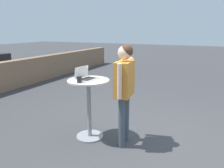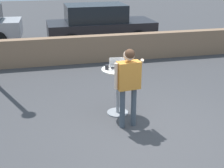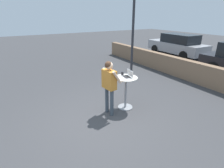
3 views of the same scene
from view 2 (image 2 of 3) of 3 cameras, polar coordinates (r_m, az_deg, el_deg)
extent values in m
plane|color=#3D3D3F|center=(6.37, 6.22, -8.86)|extent=(50.00, 50.00, 0.00)
cube|color=#84664C|center=(10.75, -2.60, 6.50)|extent=(15.33, 0.35, 0.91)
cylinder|color=gray|center=(7.11, 1.03, -5.22)|extent=(0.48, 0.48, 0.03)
cylinder|color=gray|center=(6.90, 1.06, -1.39)|extent=(0.07, 0.07, 1.01)
cylinder|color=beige|center=(6.72, 1.09, 2.67)|extent=(0.71, 0.71, 0.02)
cube|color=silver|center=(6.72, 1.07, 2.87)|extent=(0.37, 0.27, 0.02)
cube|color=black|center=(6.72, 1.07, 2.95)|extent=(0.32, 0.22, 0.00)
cube|color=silver|center=(6.81, 0.92, 4.09)|extent=(0.35, 0.07, 0.20)
cube|color=white|center=(6.81, 0.92, 4.08)|extent=(0.32, 0.06, 0.18)
cylinder|color=#232328|center=(6.66, -0.95, 3.11)|extent=(0.08, 0.08, 0.11)
torus|color=#232328|center=(6.67, -0.50, 3.16)|extent=(0.05, 0.01, 0.05)
cylinder|color=#424C56|center=(6.35, 1.89, -4.51)|extent=(0.11, 0.11, 0.85)
cylinder|color=#424C56|center=(6.44, 3.97, -4.17)|extent=(0.11, 0.11, 0.85)
cube|color=orange|center=(6.13, 3.06, 1.59)|extent=(0.48, 0.28, 0.56)
sphere|color=beige|center=(6.00, 3.13, 5.29)|extent=(0.22, 0.22, 0.22)
sphere|color=#472D1E|center=(5.97, 3.24, 5.47)|extent=(0.20, 0.20, 0.20)
cylinder|color=beige|center=(6.03, 0.76, 1.43)|extent=(0.07, 0.07, 0.53)
cylinder|color=beige|center=(6.26, 5.02, 3.12)|extent=(0.10, 0.32, 0.41)
cylinder|color=black|center=(14.97, -19.19, 9.02)|extent=(0.64, 0.24, 0.63)
cube|color=black|center=(13.09, -2.03, 10.01)|extent=(4.36, 1.84, 0.65)
cube|color=black|center=(12.93, -3.04, 12.85)|extent=(2.40, 1.61, 0.68)
cylinder|color=black|center=(14.28, 2.62, 9.77)|extent=(0.71, 0.23, 0.70)
cylinder|color=black|center=(12.69, 4.82, 8.26)|extent=(0.71, 0.23, 0.70)
cylinder|color=black|center=(13.78, -8.33, 9.14)|extent=(0.71, 0.23, 0.70)
cylinder|color=black|center=(12.12, -7.45, 7.54)|extent=(0.71, 0.23, 0.70)
camera|label=1|loc=(4.69, -31.08, 2.00)|focal=35.00mm
camera|label=3|loc=(6.56, 48.83, 11.51)|focal=28.00mm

